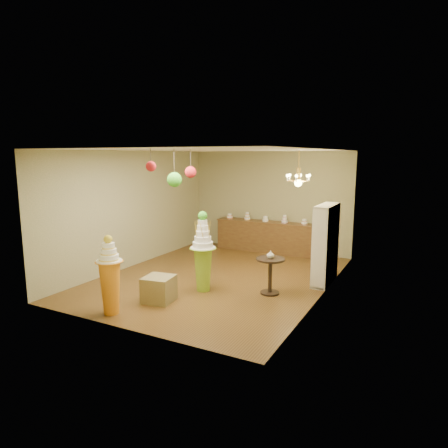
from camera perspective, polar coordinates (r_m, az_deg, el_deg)
The scene contains 17 objects.
floor at distance 9.63m, azimuth -0.83°, elevation -7.63°, with size 6.50×6.50×0.00m, color #583B17.
ceiling at distance 9.18m, azimuth -0.88°, elevation 10.53°, with size 6.50×6.50×0.00m, color silver.
wall_back at distance 12.22m, azimuth 6.48°, elevation 3.24°, with size 5.00×0.04×3.00m, color #9B986C.
wall_front at distance 6.67m, azimuth -14.37°, elevation -2.49°, with size 5.00×0.04×3.00m, color #9B986C.
wall_left at distance 10.70m, azimuth -12.70°, elevation 2.14°, with size 0.04×6.50×3.00m, color #9B986C.
wall_right at distance 8.40m, azimuth 14.30°, elevation 0.01°, with size 0.04×6.50×3.00m, color #9B986C.
pedestal_green at distance 8.54m, azimuth -3.02°, elevation -4.94°, with size 0.62×0.62×1.73m.
pedestal_orange at distance 7.63m, azimuth -15.96°, elevation -7.83°, with size 0.55×0.55×1.48m.
burlap_riser at distance 8.15m, azimuth -9.28°, elevation -9.14°, with size 0.56×0.56×0.51m, color olive.
sideboard at distance 12.12m, azimuth 5.90°, elevation -1.70°, with size 3.04×0.54×1.16m.
shelving_unit at distance 9.31m, azimuth 14.34°, elevation -2.79°, with size 0.33×1.20×1.80m.
round_table at distance 8.45m, azimuth 6.62°, elevation -6.67°, with size 0.72×0.72×0.77m.
vase at distance 8.36m, azimuth 6.66°, elevation -4.34°, with size 0.16×0.16×0.16m, color beige.
pom_red_left at distance 7.84m, azimuth -4.80°, elevation 7.40°, with size 0.22×0.22×0.55m.
pom_green_mid at distance 7.63m, azimuth -7.09°, elevation 6.30°, with size 0.28×0.28×0.71m.
pom_red_right at distance 7.07m, azimuth -10.39°, elevation 8.10°, with size 0.18×0.18×0.40m.
chandelier at distance 9.47m, azimuth 10.57°, elevation 6.12°, with size 0.80×0.80×0.85m.
Camera 1 is at (4.40, -8.06, 2.89)m, focal length 32.00 mm.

